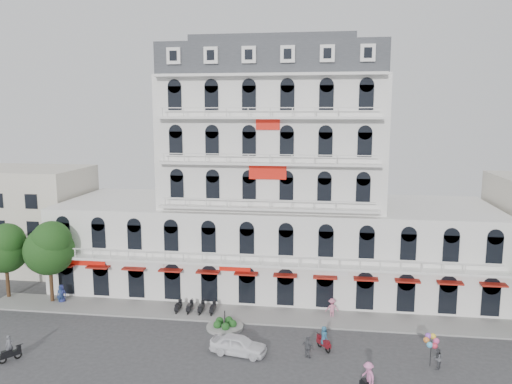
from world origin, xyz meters
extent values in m
plane|color=#38383A|center=(0.00, 0.00, 0.00)|extent=(120.00, 120.00, 0.00)
cube|color=gray|center=(0.00, 9.00, 0.08)|extent=(53.00, 4.00, 0.16)
cube|color=silver|center=(0.00, 18.00, 4.50)|extent=(45.00, 14.00, 9.00)
cube|color=silver|center=(0.00, 18.00, 15.50)|extent=(22.00, 12.00, 13.00)
cube|color=#2D3035|center=(0.00, 18.00, 23.50)|extent=(21.56, 11.76, 3.00)
cube|color=#2D3035|center=(0.00, 18.00, 25.40)|extent=(15.84, 8.64, 0.80)
cube|color=maroon|center=(0.00, 10.50, 3.50)|extent=(40.50, 1.00, 0.15)
cube|color=red|center=(0.00, 11.88, 13.00)|extent=(3.50, 0.10, 1.40)
cube|color=beige|center=(-30.00, 20.00, 6.00)|extent=(14.00, 10.00, 12.00)
cylinder|color=gray|center=(-3.00, 6.00, 0.12)|extent=(3.20, 3.20, 0.24)
cylinder|color=black|center=(-3.00, 6.00, 0.90)|extent=(0.08, 0.08, 1.40)
sphere|color=#1B511D|center=(-2.30, 6.00, 0.45)|extent=(0.70, 0.70, 0.70)
sphere|color=#1B511D|center=(-2.78, 6.66, 0.45)|extent=(0.70, 0.70, 0.70)
sphere|color=#1B511D|center=(-3.56, 6.42, 0.45)|extent=(0.70, 0.70, 0.70)
sphere|color=#1B511D|center=(-3.57, 5.60, 0.45)|extent=(0.70, 0.70, 0.70)
sphere|color=#1B511D|center=(-2.80, 5.33, 0.45)|extent=(0.70, 0.70, 0.70)
cylinder|color=#382314|center=(-26.00, 10.00, 1.76)|extent=(0.36, 0.36, 3.52)
sphere|color=#113714|center=(-26.00, 10.00, 4.96)|extent=(4.48, 4.48, 4.48)
sphere|color=#113714|center=(-25.50, 9.70, 6.00)|extent=(3.52, 3.52, 3.52)
sphere|color=#113714|center=(-26.40, 10.30, 5.60)|extent=(3.20, 3.20, 3.20)
cylinder|color=#382314|center=(-21.00, 9.50, 1.87)|extent=(0.36, 0.36, 3.74)
sphere|color=#113714|center=(-21.00, 9.50, 5.27)|extent=(4.76, 4.76, 4.76)
sphere|color=#113714|center=(-20.50, 9.20, 6.38)|extent=(3.74, 3.74, 3.74)
sphere|color=#113714|center=(-21.40, 9.80, 5.95)|extent=(3.40, 3.40, 3.40)
imported|color=white|center=(-1.03, 1.60, 0.75)|extent=(4.67, 2.52, 1.51)
cube|color=black|center=(-17.84, -1.88, 0.55)|extent=(1.18, 1.41, 0.35)
torus|color=black|center=(-17.51, -1.44, 0.28)|extent=(0.46, 0.55, 0.60)
torus|color=black|center=(-18.17, -2.32, 0.28)|extent=(0.46, 0.55, 0.60)
imported|color=#5B5D63|center=(-17.84, -1.88, 1.24)|extent=(0.65, 0.69, 1.58)
cube|color=maroon|center=(5.50, 3.18, 0.55)|extent=(1.16, 1.42, 0.35)
torus|color=black|center=(5.18, 3.63, 0.28)|extent=(0.45, 0.56, 0.60)
torus|color=black|center=(5.82, 2.73, 0.28)|extent=(0.45, 0.56, 0.60)
imported|color=#2A5D7F|center=(5.50, 3.18, 1.20)|extent=(0.81, 0.87, 1.49)
imported|color=pink|center=(8.42, -2.87, 1.39)|extent=(1.21, 1.40, 1.88)
imported|color=navy|center=(-20.00, 9.50, 0.93)|extent=(1.00, 0.75, 1.86)
imported|color=#56575D|center=(4.30, 1.69, 0.86)|extent=(1.08, 0.91, 1.73)
imported|color=#CF6D8C|center=(6.20, 9.50, 0.92)|extent=(1.26, 0.83, 1.84)
imported|color=navy|center=(-20.00, 9.31, 0.90)|extent=(0.79, 0.70, 1.81)
imported|color=#53555A|center=(13.68, 1.37, 0.81)|extent=(0.90, 0.98, 1.62)
cylinder|color=black|center=(13.28, 1.67, 1.00)|extent=(0.04, 0.04, 2.00)
sphere|color=#E54C99|center=(13.63, 1.67, 2.00)|extent=(0.44, 0.44, 0.44)
sphere|color=yellow|center=(13.45, 1.97, 2.21)|extent=(0.44, 0.44, 0.44)
sphere|color=#994CD8|center=(13.10, 1.97, 2.23)|extent=(0.44, 0.44, 0.44)
sphere|color=orange|center=(12.93, 1.67, 2.04)|extent=(0.44, 0.44, 0.44)
sphere|color=#4CB2E5|center=(13.11, 1.37, 1.81)|extent=(0.44, 0.44, 0.44)
sphere|color=#D8334C|center=(13.46, 1.37, 1.76)|extent=(0.44, 0.44, 0.44)
camera|label=1|loc=(5.30, -34.00, 18.51)|focal=35.00mm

